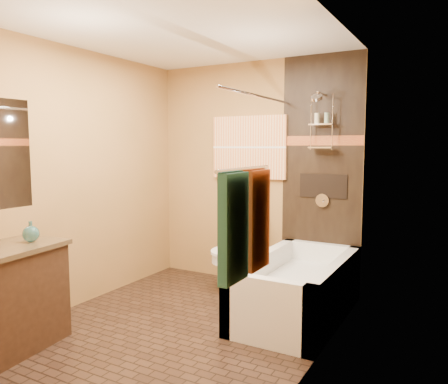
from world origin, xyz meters
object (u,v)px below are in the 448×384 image
Objects in this scene: vanity at (2,300)px; toilet at (237,250)px; sunset_painting at (249,147)px; bathtub at (297,293)px.

toilet is at bearing 62.33° from vanity.
toilet reaches higher than vanity.
sunset_painting reaches higher than bathtub.
sunset_painting is 0.60× the size of bathtub.
bathtub is 0.99m from toilet.
bathtub is (0.86, -0.73, -1.33)m from sunset_painting.
sunset_painting is at bearing 139.84° from bathtub.
sunset_painting is 1.06× the size of toilet.
vanity is (-1.72, -1.75, 0.19)m from bathtub.
sunset_painting is 2.86m from vanity.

